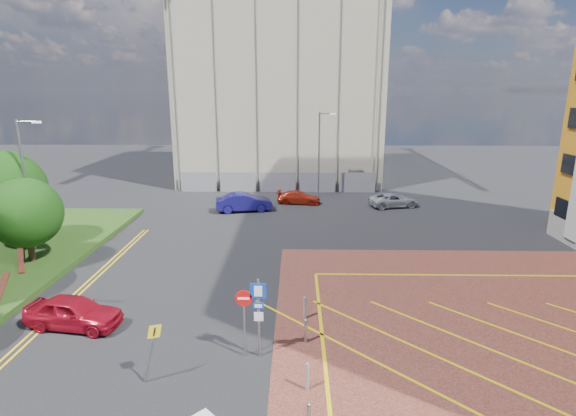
{
  "coord_description": "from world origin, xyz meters",
  "views": [
    {
      "loc": [
        1.9,
        -14.28,
        9.93
      ],
      "look_at": [
        1.52,
        5.48,
        4.75
      ],
      "focal_mm": 28.0,
      "sensor_mm": 36.0,
      "label": 1
    }
  ],
  "objects_px": {
    "car_red_left": "(73,312)",
    "car_red_back": "(299,197)",
    "tree_c": "(26,213)",
    "lamp_back": "(320,152)",
    "car_silver_back": "(393,200)",
    "car_blue_back": "(244,202)",
    "lamp_left_far": "(26,181)",
    "tree_d": "(5,190)",
    "sign_cluster": "(253,310)",
    "warning_sign": "(152,346)"
  },
  "relations": [
    {
      "from": "car_red_left",
      "to": "car_red_back",
      "type": "xyz_separation_m",
      "value": [
        9.78,
        22.18,
        -0.14
      ]
    },
    {
      "from": "tree_c",
      "to": "lamp_back",
      "type": "distance_m",
      "value": 25.19
    },
    {
      "from": "car_silver_back",
      "to": "tree_c",
      "type": "bearing_deg",
      "value": 106.94
    },
    {
      "from": "car_red_left",
      "to": "car_blue_back",
      "type": "bearing_deg",
      "value": -6.16
    },
    {
      "from": "lamp_left_far",
      "to": "car_red_back",
      "type": "relative_size",
      "value": 2.05
    },
    {
      "from": "lamp_back",
      "to": "car_blue_back",
      "type": "xyz_separation_m",
      "value": [
        -6.62,
        -5.5,
        -3.58
      ]
    },
    {
      "from": "lamp_back",
      "to": "tree_d",
      "type": "bearing_deg",
      "value": -143.91
    },
    {
      "from": "car_red_back",
      "to": "tree_d",
      "type": "bearing_deg",
      "value": 130.51
    },
    {
      "from": "lamp_left_far",
      "to": "car_blue_back",
      "type": "height_order",
      "value": "lamp_left_far"
    },
    {
      "from": "tree_c",
      "to": "car_red_left",
      "type": "relative_size",
      "value": 1.19
    },
    {
      "from": "lamp_back",
      "to": "car_red_back",
      "type": "relative_size",
      "value": 2.05
    },
    {
      "from": "lamp_back",
      "to": "car_silver_back",
      "type": "relative_size",
      "value": 1.85
    },
    {
      "from": "sign_cluster",
      "to": "lamp_back",
      "type": "bearing_deg",
      "value": 82.03
    },
    {
      "from": "car_red_back",
      "to": "lamp_back",
      "type": "bearing_deg",
      "value": -28.76
    },
    {
      "from": "lamp_back",
      "to": "car_silver_back",
      "type": "bearing_deg",
      "value": -30.73
    },
    {
      "from": "lamp_back",
      "to": "sign_cluster",
      "type": "height_order",
      "value": "lamp_back"
    },
    {
      "from": "lamp_back",
      "to": "car_blue_back",
      "type": "bearing_deg",
      "value": -140.27
    },
    {
      "from": "tree_d",
      "to": "warning_sign",
      "type": "height_order",
      "value": "tree_d"
    },
    {
      "from": "sign_cluster",
      "to": "car_red_left",
      "type": "distance_m",
      "value": 8.34
    },
    {
      "from": "lamp_left_far",
      "to": "sign_cluster",
      "type": "bearing_deg",
      "value": -36.82
    },
    {
      "from": "lamp_back",
      "to": "car_red_back",
      "type": "bearing_deg",
      "value": -125.88
    },
    {
      "from": "car_red_left",
      "to": "car_red_back",
      "type": "relative_size",
      "value": 1.05
    },
    {
      "from": "tree_d",
      "to": "lamp_back",
      "type": "bearing_deg",
      "value": 36.09
    },
    {
      "from": "sign_cluster",
      "to": "car_blue_back",
      "type": "bearing_deg",
      "value": 97.52
    },
    {
      "from": "lamp_left_far",
      "to": "lamp_back",
      "type": "xyz_separation_m",
      "value": [
        18.5,
        16.0,
        -0.3
      ]
    },
    {
      "from": "lamp_left_far",
      "to": "car_blue_back",
      "type": "xyz_separation_m",
      "value": [
        11.88,
        10.5,
        -3.88
      ]
    },
    {
      "from": "car_blue_back",
      "to": "car_silver_back",
      "type": "relative_size",
      "value": 1.09
    },
    {
      "from": "tree_d",
      "to": "car_red_back",
      "type": "relative_size",
      "value": 1.56
    },
    {
      "from": "tree_d",
      "to": "sign_cluster",
      "type": "relative_size",
      "value": 1.9
    },
    {
      "from": "sign_cluster",
      "to": "lamp_left_far",
      "type": "bearing_deg",
      "value": 143.18
    },
    {
      "from": "lamp_back",
      "to": "warning_sign",
      "type": "distance_m",
      "value": 29.7
    },
    {
      "from": "tree_d",
      "to": "car_silver_back",
      "type": "bearing_deg",
      "value": 22.61
    },
    {
      "from": "lamp_back",
      "to": "sign_cluster",
      "type": "distance_m",
      "value": 27.38
    },
    {
      "from": "tree_d",
      "to": "lamp_left_far",
      "type": "xyz_separation_m",
      "value": [
        2.08,
        -1.0,
        0.79
      ]
    },
    {
      "from": "tree_c",
      "to": "tree_d",
      "type": "height_order",
      "value": "tree_d"
    },
    {
      "from": "lamp_left_far",
      "to": "car_silver_back",
      "type": "bearing_deg",
      "value": 26.18
    },
    {
      "from": "car_red_back",
      "to": "car_red_left",
      "type": "bearing_deg",
      "value": 163.34
    },
    {
      "from": "tree_d",
      "to": "lamp_back",
      "type": "relative_size",
      "value": 0.76
    },
    {
      "from": "lamp_back",
      "to": "warning_sign",
      "type": "bearing_deg",
      "value": -103.95
    },
    {
      "from": "tree_d",
      "to": "car_silver_back",
      "type": "height_order",
      "value": "tree_d"
    },
    {
      "from": "warning_sign",
      "to": "car_silver_back",
      "type": "height_order",
      "value": "warning_sign"
    },
    {
      "from": "tree_c",
      "to": "car_red_back",
      "type": "relative_size",
      "value": 1.26
    },
    {
      "from": "lamp_left_far",
      "to": "tree_d",
      "type": "bearing_deg",
      "value": 154.32
    },
    {
      "from": "lamp_back",
      "to": "car_blue_back",
      "type": "distance_m",
      "value": 9.33
    },
    {
      "from": "tree_d",
      "to": "car_silver_back",
      "type": "distance_m",
      "value": 29.36
    },
    {
      "from": "tree_c",
      "to": "lamp_back",
      "type": "relative_size",
      "value": 0.61
    },
    {
      "from": "tree_c",
      "to": "sign_cluster",
      "type": "distance_m",
      "value": 16.53
    },
    {
      "from": "car_red_back",
      "to": "sign_cluster",
      "type": "bearing_deg",
      "value": -177.12
    },
    {
      "from": "warning_sign",
      "to": "lamp_back",
      "type": "bearing_deg",
      "value": 76.05
    },
    {
      "from": "lamp_back",
      "to": "sign_cluster",
      "type": "relative_size",
      "value": 2.5
    }
  ]
}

